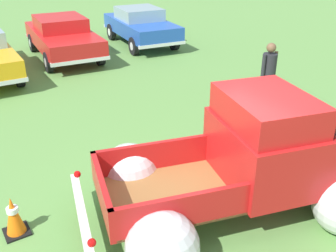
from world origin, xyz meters
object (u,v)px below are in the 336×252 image
object	(u,v)px
spectator_1	(268,73)
lane_cone_0	(14,216)
show_car_1	(63,36)
show_car_2	(141,25)
vintage_pickup_truck	(252,166)

from	to	relation	value
spectator_1	lane_cone_0	size ratio (longest dim) A/B	2.74
show_car_1	lane_cone_0	world-z (taller)	show_car_1
show_car_2	vintage_pickup_truck	bearing A→B (deg)	-12.99
vintage_pickup_truck	show_car_1	xyz separation A→B (m)	(0.40, 10.01, 0.03)
lane_cone_0	show_car_2	bearing A→B (deg)	51.65
show_car_2	spectator_1	xyz separation A→B (m)	(-0.64, -7.55, 0.21)
lane_cone_0	vintage_pickup_truck	bearing A→B (deg)	-22.17
lane_cone_0	spectator_1	bearing A→B (deg)	11.46
show_car_1	spectator_1	size ratio (longest dim) A/B	2.68
spectator_1	vintage_pickup_truck	bearing A→B (deg)	-55.25
vintage_pickup_truck	lane_cone_0	world-z (taller)	vintage_pickup_truck
vintage_pickup_truck	spectator_1	world-z (taller)	vintage_pickup_truck
show_car_1	show_car_2	bearing A→B (deg)	98.56
vintage_pickup_truck	lane_cone_0	distance (m)	3.63
show_car_2	spectator_1	world-z (taller)	spectator_1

